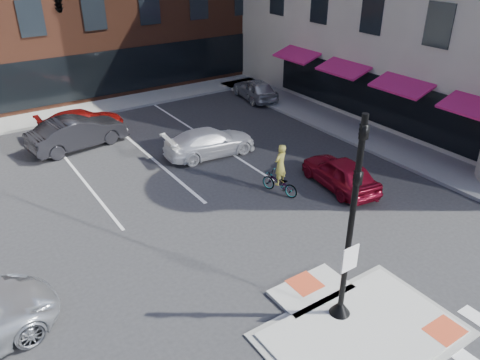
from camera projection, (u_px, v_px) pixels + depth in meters
ground at (349, 324)px, 13.10m from camera, size 120.00×120.00×0.00m
refuge_island at (356, 328)px, 12.89m from camera, size 5.40×4.65×0.13m
sidewalk_e at (357, 131)px, 25.74m from camera, size 3.00×24.00×0.15m
sidewalk_n at (138, 99)px, 30.70m from camera, size 26.00×3.00×0.15m
signal_pole at (348, 249)px, 12.29m from camera, size 0.60×0.60×5.98m
mast_arm_signal at (28, 19)px, 21.71m from camera, size 6.10×2.24×8.00m
red_sedan at (340, 173)px, 19.90m from camera, size 2.15×4.20×1.37m
white_pickup at (210, 142)px, 22.87m from camera, size 4.73×2.24×1.33m
bg_car_dark at (78, 133)px, 23.60m from camera, size 5.07×2.41×1.60m
bg_car_silver at (255, 89)px, 30.58m from camera, size 2.18×4.24×1.38m
bg_car_red at (81, 122)px, 25.32m from camera, size 4.53×1.86×1.31m
cyclist at (280, 177)px, 19.37m from camera, size 1.08×1.86×2.22m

